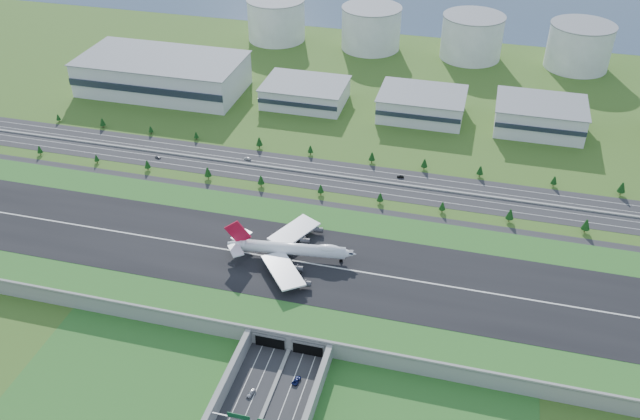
% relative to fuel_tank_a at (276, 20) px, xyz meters
% --- Properties ---
extents(ground, '(1200.00, 1200.00, 0.00)m').
position_rel_fuel_tank_a_xyz_m(ground, '(120.00, -310.00, -17.50)').
color(ground, '#36591B').
rests_on(ground, ground).
extents(airfield_deck, '(520.00, 100.00, 9.20)m').
position_rel_fuel_tank_a_xyz_m(airfield_deck, '(120.00, -310.09, -13.38)').
color(airfield_deck, gray).
rests_on(airfield_deck, ground).
extents(north_expressway, '(560.00, 36.00, 0.12)m').
position_rel_fuel_tank_a_xyz_m(north_expressway, '(120.00, -215.00, -17.44)').
color(north_expressway, '#28282B').
rests_on(north_expressway, ground).
extents(tree_row, '(501.59, 48.60, 8.28)m').
position_rel_fuel_tank_a_xyz_m(tree_row, '(160.83, -214.94, -12.92)').
color(tree_row, '#3D2819').
rests_on(tree_row, ground).
extents(hangar_west, '(120.00, 60.00, 25.00)m').
position_rel_fuel_tank_a_xyz_m(hangar_west, '(-50.00, -125.00, -5.00)').
color(hangar_west, '#BCBCC1').
rests_on(hangar_west, ground).
extents(hangar_mid_a, '(58.00, 42.00, 15.00)m').
position_rel_fuel_tank_a_xyz_m(hangar_mid_a, '(60.00, -120.00, -10.00)').
color(hangar_mid_a, '#BCBCC1').
rests_on(hangar_mid_a, ground).
extents(hangar_mid_b, '(58.00, 42.00, 17.00)m').
position_rel_fuel_tank_a_xyz_m(hangar_mid_b, '(145.00, -120.00, -9.00)').
color(hangar_mid_b, '#BCBCC1').
rests_on(hangar_mid_b, ground).
extents(hangar_mid_c, '(58.00, 42.00, 19.00)m').
position_rel_fuel_tank_a_xyz_m(hangar_mid_c, '(225.00, -120.00, -8.00)').
color(hangar_mid_c, '#BCBCC1').
rests_on(hangar_mid_c, ground).
extents(fuel_tank_a, '(50.00, 50.00, 35.00)m').
position_rel_fuel_tank_a_xyz_m(fuel_tank_a, '(0.00, 0.00, 0.00)').
color(fuel_tank_a, silver).
rests_on(fuel_tank_a, ground).
extents(fuel_tank_b, '(50.00, 50.00, 35.00)m').
position_rel_fuel_tank_a_xyz_m(fuel_tank_b, '(85.00, 0.00, 0.00)').
color(fuel_tank_b, silver).
rests_on(fuel_tank_b, ground).
extents(fuel_tank_c, '(50.00, 50.00, 35.00)m').
position_rel_fuel_tank_a_xyz_m(fuel_tank_c, '(170.00, 0.00, 0.00)').
color(fuel_tank_c, silver).
rests_on(fuel_tank_c, ground).
extents(fuel_tank_d, '(50.00, 50.00, 35.00)m').
position_rel_fuel_tank_a_xyz_m(fuel_tank_d, '(255.00, 0.00, 0.00)').
color(fuel_tank_d, silver).
rests_on(fuel_tank_d, ground).
extents(boeing_747, '(64.83, 60.95, 20.08)m').
position_rel_fuel_tank_a_xyz_m(boeing_747, '(105.81, -307.81, -3.79)').
color(boeing_747, white).
rests_on(boeing_747, airfield_deck).
extents(car_0, '(3.33, 5.17, 1.64)m').
position_rel_fuel_tank_a_xyz_m(car_0, '(112.22, -387.37, -16.56)').
color(car_0, silver).
rests_on(car_0, ground).
extents(car_2, '(3.28, 5.63, 1.47)m').
position_rel_fuel_tank_a_xyz_m(car_2, '(128.08, -376.23, -16.64)').
color(car_2, '#0D1545').
rests_on(car_2, ground).
extents(car_4, '(4.35, 2.96, 1.38)m').
position_rel_fuel_tank_a_xyz_m(car_4, '(-8.75, -222.21, -16.69)').
color(car_4, slate).
rests_on(car_4, ground).
extents(car_5, '(4.39, 2.22, 1.38)m').
position_rel_fuel_tank_a_xyz_m(car_5, '(144.29, -206.68, -16.69)').
color(car_5, black).
rests_on(car_5, ground).
extents(car_7, '(5.27, 3.16, 1.43)m').
position_rel_fuel_tank_a_xyz_m(car_7, '(46.88, -209.34, -16.66)').
color(car_7, silver).
rests_on(car_7, ground).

